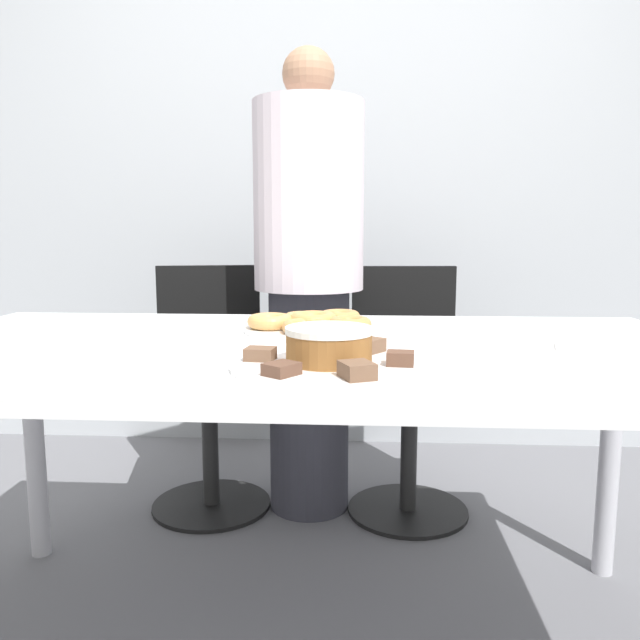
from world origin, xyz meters
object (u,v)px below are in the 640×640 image
Objects in this scene: person_standing at (309,277)px; office_chair_left at (210,392)px; napkin at (582,348)px; plate_donuts at (313,329)px; plate_cake at (329,365)px; frosted_cake at (329,345)px; office_chair_right at (407,396)px.

office_chair_left is (-0.38, 0.02, -0.44)m from person_standing.
napkin is at bearing -51.61° from office_chair_left.
office_chair_left is at bearing 139.66° from napkin.
plate_donuts reaches higher than napkin.
plate_cake is 1.05× the size of plate_donuts.
frosted_cake reaches higher than napkin.
napkin is at bearing -75.43° from office_chair_right.
office_chair_left is 1.27m from frosted_cake.
person_standing reaches higher than office_chair_right.
office_chair_right reaches higher than plate_cake.
plate_cake and plate_donuts have the same top height.
plate_cake is (0.12, -1.07, -0.08)m from person_standing.
office_chair_right reaches higher than plate_donuts.
plate_cake reaches higher than napkin.
office_chair_left is 0.88m from plate_donuts.
napkin is at bearing -19.15° from plate_donuts.
person_standing is at bearing 179.88° from office_chair_right.
frosted_cake reaches higher than plate_cake.
office_chair_left reaches higher than plate_donuts.
frosted_cake is 1.32× the size of napkin.
office_chair_right is 1.19m from frosted_cake.
office_chair_right is 0.82m from plate_donuts.
office_chair_left is 1.26m from plate_cake.
napkin is (0.54, 0.21, -0.00)m from plate_cake.
office_chair_right is at bearing 66.23° from plate_donuts.
office_chair_right is at bearing 77.74° from frosted_cake.
person_standing is at bearing 127.66° from napkin.
napkin is at bearing -52.34° from person_standing.
plate_donuts is 0.43m from frosted_cake.
office_chair_left is 5.40× the size of frosted_cake.
office_chair_right is 1.18m from plate_cake.
office_chair_right is at bearing 4.11° from person_standing.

